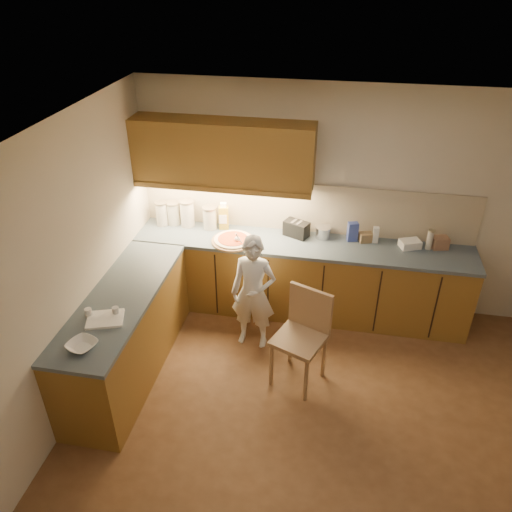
# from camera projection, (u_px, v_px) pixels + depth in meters

# --- Properties ---
(room) EXTENTS (4.54, 4.50, 2.62)m
(room) POSITION_uv_depth(u_px,v_px,m) (333.00, 272.00, 3.65)
(room) COLOR brown
(room) RESTS_ON ground
(l_counter) EXTENTS (3.77, 2.62, 0.92)m
(l_counter) POSITION_uv_depth(u_px,v_px,m) (246.00, 295.00, 5.47)
(l_counter) COLOR olive
(l_counter) RESTS_ON ground
(backsplash) EXTENTS (3.75, 0.02, 0.58)m
(backsplash) POSITION_uv_depth(u_px,v_px,m) (306.00, 208.00, 5.61)
(backsplash) COLOR #B9AB8F
(backsplash) RESTS_ON l_counter
(upper_cabinets) EXTENTS (1.95, 0.36, 0.73)m
(upper_cabinets) POSITION_uv_depth(u_px,v_px,m) (223.00, 153.00, 5.29)
(upper_cabinets) COLOR olive
(upper_cabinets) RESTS_ON ground
(pizza_on_board) EXTENTS (0.48, 0.48, 0.19)m
(pizza_on_board) POSITION_uv_depth(u_px,v_px,m) (233.00, 240.00, 5.53)
(pizza_on_board) COLOR #AA8155
(pizza_on_board) RESTS_ON l_counter
(child) EXTENTS (0.49, 0.34, 1.30)m
(child) POSITION_uv_depth(u_px,v_px,m) (253.00, 293.00, 5.18)
(child) COLOR white
(child) RESTS_ON ground
(wooden_chair) EXTENTS (0.58, 0.58, 0.99)m
(wooden_chair) POSITION_uv_depth(u_px,v_px,m) (303.00, 331.00, 4.77)
(wooden_chair) COLOR tan
(wooden_chair) RESTS_ON ground
(mixing_bowl) EXTENTS (0.29, 0.29, 0.06)m
(mixing_bowl) POSITION_uv_depth(u_px,v_px,m) (82.00, 345.00, 4.05)
(mixing_bowl) COLOR white
(mixing_bowl) RESTS_ON l_counter
(canister_a) EXTENTS (0.15, 0.15, 0.29)m
(canister_a) POSITION_uv_depth(u_px,v_px,m) (162.00, 213.00, 5.82)
(canister_a) COLOR beige
(canister_a) RESTS_ON l_counter
(canister_b) EXTENTS (0.16, 0.16, 0.28)m
(canister_b) POSITION_uv_depth(u_px,v_px,m) (173.00, 213.00, 5.84)
(canister_b) COLOR silver
(canister_b) RESTS_ON l_counter
(canister_c) EXTENTS (0.17, 0.17, 0.32)m
(canister_c) POSITION_uv_depth(u_px,v_px,m) (187.00, 213.00, 5.79)
(canister_c) COLOR silver
(canister_c) RESTS_ON l_counter
(canister_d) EXTENTS (0.17, 0.17, 0.27)m
(canister_d) POSITION_uv_depth(u_px,v_px,m) (210.00, 218.00, 5.75)
(canister_d) COLOR beige
(canister_d) RESTS_ON l_counter
(oil_jug) EXTENTS (0.12, 0.10, 0.33)m
(oil_jug) POSITION_uv_depth(u_px,v_px,m) (224.00, 217.00, 5.73)
(oil_jug) COLOR gold
(oil_jug) RESTS_ON l_counter
(toaster) EXTENTS (0.31, 0.25, 0.18)m
(toaster) POSITION_uv_depth(u_px,v_px,m) (296.00, 229.00, 5.62)
(toaster) COLOR black
(toaster) RESTS_ON l_counter
(steel_pot) EXTENTS (0.18, 0.18, 0.13)m
(steel_pot) POSITION_uv_depth(u_px,v_px,m) (323.00, 232.00, 5.59)
(steel_pot) COLOR silver
(steel_pot) RESTS_ON l_counter
(blue_box) EXTENTS (0.13, 0.10, 0.22)m
(blue_box) POSITION_uv_depth(u_px,v_px,m) (353.00, 232.00, 5.51)
(blue_box) COLOR #3546A0
(blue_box) RESTS_ON l_counter
(card_box_a) EXTENTS (0.17, 0.14, 0.10)m
(card_box_a) POSITION_uv_depth(u_px,v_px,m) (366.00, 237.00, 5.53)
(card_box_a) COLOR #9C7C54
(card_box_a) RESTS_ON l_counter
(white_bottle) EXTENTS (0.07, 0.07, 0.18)m
(white_bottle) POSITION_uv_depth(u_px,v_px,m) (376.00, 235.00, 5.49)
(white_bottle) COLOR silver
(white_bottle) RESTS_ON l_counter
(flat_pack) EXTENTS (0.25, 0.22, 0.09)m
(flat_pack) POSITION_uv_depth(u_px,v_px,m) (410.00, 244.00, 5.42)
(flat_pack) COLOR white
(flat_pack) RESTS_ON l_counter
(tall_jar) EXTENTS (0.07, 0.07, 0.23)m
(tall_jar) POSITION_uv_depth(u_px,v_px,m) (430.00, 239.00, 5.35)
(tall_jar) COLOR beige
(tall_jar) RESTS_ON l_counter
(card_box_b) EXTENTS (0.20, 0.17, 0.13)m
(card_box_b) POSITION_uv_depth(u_px,v_px,m) (440.00, 243.00, 5.40)
(card_box_b) COLOR #A17556
(card_box_b) RESTS_ON l_counter
(dough_cloth) EXTENTS (0.37, 0.33, 0.02)m
(dough_cloth) POSITION_uv_depth(u_px,v_px,m) (105.00, 319.00, 4.36)
(dough_cloth) COLOR white
(dough_cloth) RESTS_ON l_counter
(spice_jar_a) EXTENTS (0.08, 0.08, 0.08)m
(spice_jar_a) POSITION_uv_depth(u_px,v_px,m) (89.00, 313.00, 4.39)
(spice_jar_a) COLOR silver
(spice_jar_a) RESTS_ON l_counter
(spice_jar_b) EXTENTS (0.06, 0.06, 0.08)m
(spice_jar_b) POSITION_uv_depth(u_px,v_px,m) (116.00, 311.00, 4.41)
(spice_jar_b) COLOR silver
(spice_jar_b) RESTS_ON l_counter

